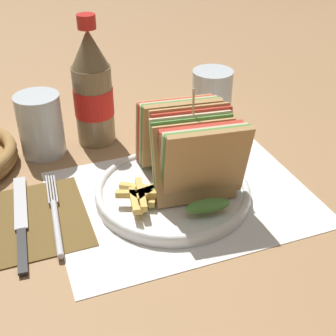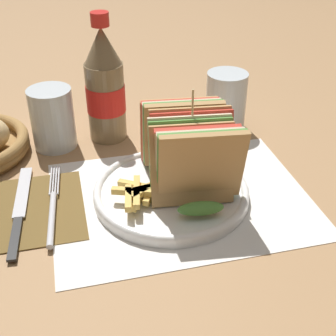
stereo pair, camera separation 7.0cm
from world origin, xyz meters
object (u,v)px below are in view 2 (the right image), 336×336
knife (20,210)px  glass_near (226,101)px  glass_far (53,118)px  coke_bottle_near (105,87)px  plate_main (171,192)px  club_sandwich (188,151)px  fork (52,210)px

knife → glass_near: 0.42m
glass_near → glass_far: (-0.32, 0.00, 0.00)m
coke_bottle_near → glass_far: 0.11m
plate_main → glass_near: glass_near is taller
club_sandwich → fork: size_ratio=0.96×
fork → coke_bottle_near: (0.11, 0.21, 0.09)m
club_sandwich → glass_far: bearing=133.4°
glass_far → glass_near: bearing=-0.5°
knife → fork: bearing=-15.2°
fork → glass_near: glass_near is taller
fork → glass_near: size_ratio=1.84×
plate_main → fork: 0.18m
fork → glass_near: (0.33, 0.20, 0.05)m
club_sandwich → coke_bottle_near: coke_bottle_near is taller
knife → club_sandwich: bearing=1.8°
knife → coke_bottle_near: (0.16, 0.20, 0.09)m
club_sandwich → glass_near: bearing=56.6°
knife → plate_main: bearing=0.8°
club_sandwich → glass_far: size_ratio=1.76×
plate_main → fork: (-0.18, -0.00, -0.00)m
coke_bottle_near → glass_near: (0.22, -0.01, -0.04)m
club_sandwich → fork: club_sandwich is taller
plate_main → coke_bottle_near: 0.24m
fork → coke_bottle_near: bearing=67.5°
knife → glass_far: bearing=77.0°
fork → knife: size_ratio=0.91×
glass_near → fork: bearing=-148.7°
coke_bottle_near → glass_near: bearing=-3.4°
fork → knife: 0.05m
fork → glass_far: glass_far is taller
glass_far → plate_main: bearing=-51.3°
fork → glass_far: (0.01, 0.20, 0.05)m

